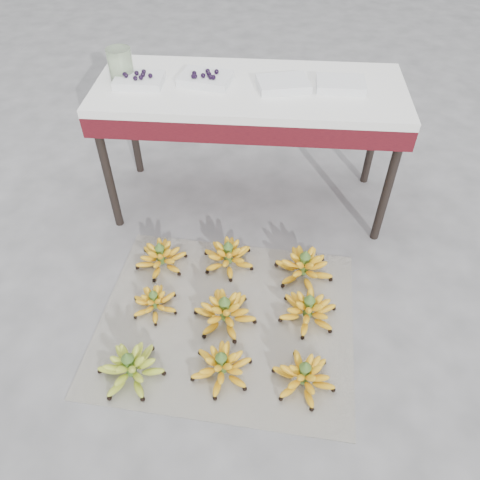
# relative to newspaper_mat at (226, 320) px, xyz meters

# --- Properties ---
(ground) EXTENTS (60.00, 60.00, 0.00)m
(ground) POSITION_rel_newspaper_mat_xyz_m (-0.04, 0.03, -0.00)
(ground) COLOR #5D5E60
(ground) RESTS_ON ground
(newspaper_mat) EXTENTS (1.32, 1.14, 0.01)m
(newspaper_mat) POSITION_rel_newspaper_mat_xyz_m (0.00, 0.00, 0.00)
(newspaper_mat) COLOR silver
(newspaper_mat) RESTS_ON ground
(bunch_front_left) EXTENTS (0.36, 0.36, 0.18)m
(bunch_front_left) POSITION_rel_newspaper_mat_xyz_m (-0.39, -0.34, 0.06)
(bunch_front_left) COLOR #97B336
(bunch_front_left) RESTS_ON newspaper_mat
(bunch_front_center) EXTENTS (0.30, 0.30, 0.17)m
(bunch_front_center) POSITION_rel_newspaper_mat_xyz_m (0.01, -0.29, 0.06)
(bunch_front_center) COLOR yellow
(bunch_front_center) RESTS_ON newspaper_mat
(bunch_front_right) EXTENTS (0.36, 0.36, 0.17)m
(bunch_front_right) POSITION_rel_newspaper_mat_xyz_m (0.37, -0.31, 0.06)
(bunch_front_right) COLOR yellow
(bunch_front_right) RESTS_ON newspaper_mat
(bunch_mid_left) EXTENTS (0.28, 0.28, 0.14)m
(bunch_mid_left) POSITION_rel_newspaper_mat_xyz_m (-0.37, 0.04, 0.05)
(bunch_mid_left) COLOR yellow
(bunch_mid_left) RESTS_ON newspaper_mat
(bunch_mid_center) EXTENTS (0.40, 0.40, 0.19)m
(bunch_mid_center) POSITION_rel_newspaper_mat_xyz_m (-0.01, -0.00, 0.07)
(bunch_mid_center) COLOR yellow
(bunch_mid_center) RESTS_ON newspaper_mat
(bunch_mid_right) EXTENTS (0.34, 0.34, 0.18)m
(bunch_mid_right) POSITION_rel_newspaper_mat_xyz_m (0.40, 0.05, 0.06)
(bunch_mid_right) COLOR yellow
(bunch_mid_right) RESTS_ON newspaper_mat
(bunch_back_left) EXTENTS (0.34, 0.34, 0.17)m
(bunch_back_left) POSITION_rel_newspaper_mat_xyz_m (-0.39, 0.34, 0.06)
(bunch_back_left) COLOR yellow
(bunch_back_left) RESTS_ON newspaper_mat
(bunch_back_center) EXTENTS (0.37, 0.37, 0.17)m
(bunch_back_center) POSITION_rel_newspaper_mat_xyz_m (-0.03, 0.38, 0.06)
(bunch_back_center) COLOR yellow
(bunch_back_center) RESTS_ON newspaper_mat
(bunch_back_right) EXTENTS (0.39, 0.39, 0.19)m
(bunch_back_right) POSITION_rel_newspaper_mat_xyz_m (0.39, 0.33, 0.07)
(bunch_back_right) COLOR yellow
(bunch_back_right) RESTS_ON newspaper_mat
(vendor_table) EXTENTS (1.64, 0.66, 0.79)m
(vendor_table) POSITION_rel_newspaper_mat_xyz_m (0.05, 0.94, 0.69)
(vendor_table) COLOR black
(vendor_table) RESTS_ON ground
(tray_far_left) EXTENTS (0.25, 0.18, 0.06)m
(tray_far_left) POSITION_rel_newspaper_mat_xyz_m (-0.53, 0.91, 0.81)
(tray_far_left) COLOR white
(tray_far_left) RESTS_ON vendor_table
(tray_left) EXTENTS (0.29, 0.23, 0.07)m
(tray_left) POSITION_rel_newspaper_mat_xyz_m (-0.19, 0.95, 0.81)
(tray_left) COLOR white
(tray_left) RESTS_ON vendor_table
(tray_right) EXTENTS (0.30, 0.24, 0.04)m
(tray_right) POSITION_rel_newspaper_mat_xyz_m (0.22, 0.92, 0.80)
(tray_right) COLOR white
(tray_right) RESTS_ON vendor_table
(tray_far_right) EXTENTS (0.25, 0.18, 0.04)m
(tray_far_right) POSITION_rel_newspaper_mat_xyz_m (0.52, 0.95, 0.80)
(tray_far_right) COLOR white
(tray_far_right) RESTS_ON vendor_table
(glass_jar) EXTENTS (0.16, 0.16, 0.16)m
(glass_jar) POSITION_rel_newspaper_mat_xyz_m (-0.64, 0.96, 0.86)
(glass_jar) COLOR beige
(glass_jar) RESTS_ON vendor_table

